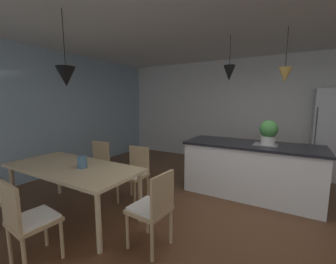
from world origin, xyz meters
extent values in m
cube|color=brown|center=(0.00, 0.00, -0.02)|extent=(10.00, 8.40, 0.04)
cube|color=silver|center=(0.00, 3.26, 1.35)|extent=(10.00, 0.12, 2.70)
cube|color=#9EB7C6|center=(-4.06, 0.00, 1.35)|extent=(0.06, 8.40, 2.70)
cube|color=#D1B284|center=(-2.12, -0.80, 0.70)|extent=(1.94, 0.87, 0.04)
cylinder|color=#D1B284|center=(-3.01, -0.44, 0.35)|extent=(0.06, 0.06, 0.70)
cylinder|color=#D1B284|center=(-1.23, -0.44, 0.35)|extent=(0.06, 0.06, 0.70)
cylinder|color=#D1B284|center=(-3.01, -1.16, 0.35)|extent=(0.06, 0.06, 0.70)
cylinder|color=#D1B284|center=(-1.23, -1.16, 0.35)|extent=(0.06, 0.06, 0.70)
cube|color=tan|center=(-2.55, -0.04, 0.43)|extent=(0.44, 0.44, 0.04)
cube|color=white|center=(-2.55, -0.04, 0.47)|extent=(0.39, 0.39, 0.03)
cube|color=tan|center=(-2.57, 0.14, 0.66)|extent=(0.38, 0.07, 0.42)
cylinder|color=tan|center=(-2.37, -0.20, 0.21)|extent=(0.04, 0.04, 0.41)
cylinder|color=tan|center=(-2.71, -0.23, 0.21)|extent=(0.04, 0.04, 0.41)
cylinder|color=tan|center=(-2.40, 0.14, 0.21)|extent=(0.04, 0.04, 0.41)
cylinder|color=tan|center=(-2.74, 0.11, 0.21)|extent=(0.04, 0.04, 0.41)
cube|color=tan|center=(-1.68, -0.04, 0.43)|extent=(0.41, 0.41, 0.04)
cube|color=white|center=(-1.68, -0.04, 0.47)|extent=(0.37, 0.37, 0.03)
cube|color=tan|center=(-1.68, 0.14, 0.66)|extent=(0.38, 0.04, 0.42)
cylinder|color=tan|center=(-1.51, -0.21, 0.21)|extent=(0.04, 0.04, 0.41)
cylinder|color=tan|center=(-1.85, -0.22, 0.21)|extent=(0.04, 0.04, 0.41)
cylinder|color=tan|center=(-1.51, 0.13, 0.21)|extent=(0.04, 0.04, 0.41)
cylinder|color=tan|center=(-1.85, 0.12, 0.21)|extent=(0.04, 0.04, 0.41)
cube|color=tan|center=(-1.68, -1.56, 0.43)|extent=(0.44, 0.44, 0.04)
cube|color=white|center=(-1.68, -1.56, 0.47)|extent=(0.39, 0.39, 0.03)
cube|color=tan|center=(-1.70, -1.74, 0.66)|extent=(0.38, 0.07, 0.42)
cylinder|color=tan|center=(-1.83, -1.37, 0.21)|extent=(0.04, 0.04, 0.41)
cylinder|color=tan|center=(-1.49, -1.40, 0.21)|extent=(0.04, 0.04, 0.41)
cylinder|color=tan|center=(-1.87, -1.71, 0.21)|extent=(0.04, 0.04, 0.41)
cylinder|color=tan|center=(-1.53, -1.74, 0.21)|extent=(0.04, 0.04, 0.41)
cylinder|color=tan|center=(-2.71, -1.38, 0.21)|extent=(0.04, 0.04, 0.41)
cylinder|color=tan|center=(-2.38, -1.39, 0.21)|extent=(0.04, 0.04, 0.41)
cube|color=tan|center=(-0.83, -0.80, 0.43)|extent=(0.43, 0.43, 0.04)
cube|color=white|center=(-0.83, -0.80, 0.47)|extent=(0.39, 0.39, 0.03)
cube|color=tan|center=(-0.65, -0.81, 0.66)|extent=(0.06, 0.38, 0.42)
cylinder|color=tan|center=(-1.01, -0.96, 0.21)|extent=(0.04, 0.04, 0.41)
cylinder|color=tan|center=(-0.98, -0.62, 0.21)|extent=(0.04, 0.04, 0.41)
cylinder|color=tan|center=(-0.67, -0.98, 0.21)|extent=(0.04, 0.04, 0.41)
cylinder|color=tan|center=(-0.64, -0.64, 0.21)|extent=(0.04, 0.04, 0.41)
cube|color=white|center=(-0.10, 1.17, 0.44)|extent=(2.11, 0.81, 0.88)
cube|color=black|center=(-0.10, 1.17, 0.88)|extent=(2.17, 0.87, 0.04)
cube|color=gray|center=(0.12, 1.17, 0.91)|extent=(0.36, 0.30, 0.01)
cube|color=silver|center=(1.20, 2.86, 0.93)|extent=(0.69, 0.64, 1.87)
cylinder|color=#4C4C4C|center=(0.89, 2.52, 0.93)|extent=(0.02, 0.02, 1.12)
cylinder|color=black|center=(-2.00, -0.88, 2.36)|extent=(0.01, 0.01, 0.67)
cone|color=black|center=(-2.00, -0.88, 1.91)|extent=(0.24, 0.24, 0.24)
cylinder|color=black|center=(-0.52, 1.17, 2.46)|extent=(0.01, 0.01, 0.49)
cone|color=black|center=(-0.52, 1.17, 2.08)|extent=(0.20, 0.20, 0.26)
cylinder|color=black|center=(0.32, 1.17, 2.41)|extent=(0.01, 0.01, 0.59)
cone|color=olive|center=(0.32, 1.17, 2.00)|extent=(0.19, 0.19, 0.23)
cylinder|color=beige|center=(0.15, 1.17, 0.97)|extent=(0.22, 0.22, 0.14)
sphere|color=#478C42|center=(0.15, 1.17, 1.16)|extent=(0.28, 0.28, 0.28)
cylinder|color=slate|center=(-1.93, -0.78, 0.80)|extent=(0.13, 0.13, 0.16)
camera|label=1|loc=(0.44, -2.60, 1.60)|focal=22.83mm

